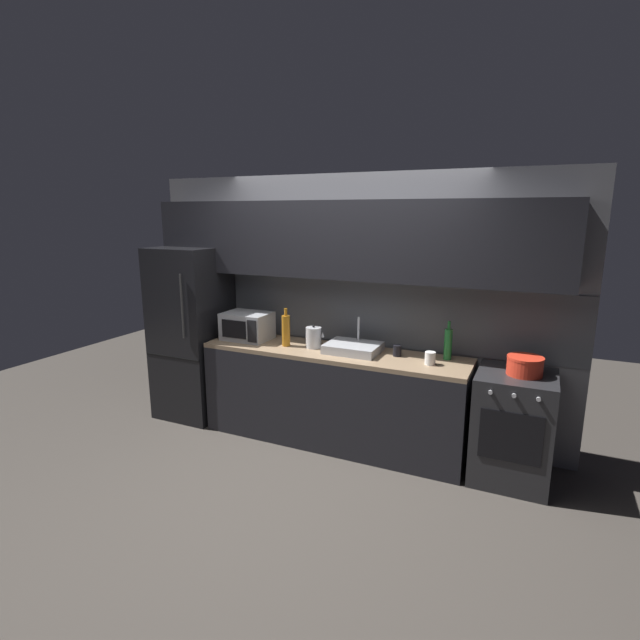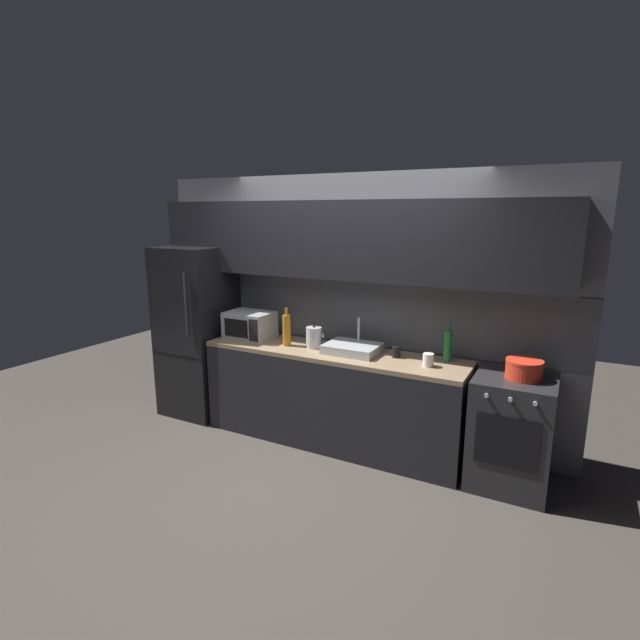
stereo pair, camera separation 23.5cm
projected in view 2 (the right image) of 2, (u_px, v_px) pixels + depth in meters
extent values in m
plane|color=#3D3833|center=(282.00, 487.00, 3.87)|extent=(10.00, 10.00, 0.00)
cube|color=slate|center=(351.00, 306.00, 4.72)|extent=(4.23, 0.10, 2.50)
cube|color=#4C4F54|center=(349.00, 312.00, 4.68)|extent=(4.23, 0.01, 0.60)
cube|color=black|center=(342.00, 240.00, 4.39)|extent=(3.89, 0.34, 0.70)
cube|color=black|center=(332.00, 399.00, 4.55)|extent=(2.49, 0.60, 0.86)
cube|color=#8C7256|center=(333.00, 353.00, 4.45)|extent=(2.49, 0.60, 0.04)
cube|color=black|center=(198.00, 331.00, 5.19)|extent=(0.68, 0.66, 1.80)
cube|color=black|center=(176.00, 355.00, 4.95)|extent=(0.67, 0.00, 0.01)
cylinder|color=#333333|center=(186.00, 305.00, 4.73)|extent=(0.02, 0.02, 0.63)
cube|color=#232326|center=(511.00, 432.00, 3.82)|extent=(0.60, 0.60, 0.90)
cube|color=black|center=(507.00, 442.00, 3.55)|extent=(0.45, 0.01, 0.40)
cylinder|color=#B2B2B7|center=(486.00, 396.00, 3.55)|extent=(0.03, 0.02, 0.03)
cylinder|color=#B2B2B7|center=(510.00, 400.00, 3.47)|extent=(0.03, 0.02, 0.03)
cylinder|color=#B2B2B7|center=(535.00, 404.00, 3.40)|extent=(0.03, 0.02, 0.03)
cube|color=#A8AAAF|center=(250.00, 325.00, 4.87)|extent=(0.46, 0.34, 0.27)
cube|color=black|center=(236.00, 328.00, 4.74)|extent=(0.28, 0.01, 0.18)
cube|color=black|center=(253.00, 330.00, 4.64)|extent=(0.10, 0.01, 0.22)
cube|color=#ADAFB5|center=(353.00, 348.00, 4.38)|extent=(0.48, 0.38, 0.08)
cylinder|color=silver|center=(359.00, 329.00, 4.46)|extent=(0.02, 0.02, 0.22)
cylinder|color=#B7BABF|center=(314.00, 337.00, 4.54)|extent=(0.15, 0.15, 0.19)
sphere|color=black|center=(314.00, 326.00, 4.51)|extent=(0.02, 0.02, 0.02)
cone|color=#B7BABF|center=(323.00, 334.00, 4.49)|extent=(0.03, 0.03, 0.05)
cylinder|color=#B27019|center=(287.00, 330.00, 4.60)|extent=(0.08, 0.08, 0.29)
cylinder|color=#B27019|center=(286.00, 312.00, 4.56)|extent=(0.03, 0.03, 0.07)
cylinder|color=#1E6B2D|center=(448.00, 346.00, 4.10)|extent=(0.07, 0.07, 0.27)
cylinder|color=#1E6B2D|center=(449.00, 327.00, 4.07)|extent=(0.03, 0.03, 0.07)
cylinder|color=silver|center=(428.00, 360.00, 3.99)|extent=(0.09, 0.09, 0.11)
cylinder|color=black|center=(396.00, 352.00, 4.23)|extent=(0.07, 0.07, 0.10)
cylinder|color=red|center=(524.00, 371.00, 3.69)|extent=(0.27, 0.27, 0.13)
cylinder|color=red|center=(525.00, 361.00, 3.67)|extent=(0.27, 0.27, 0.02)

